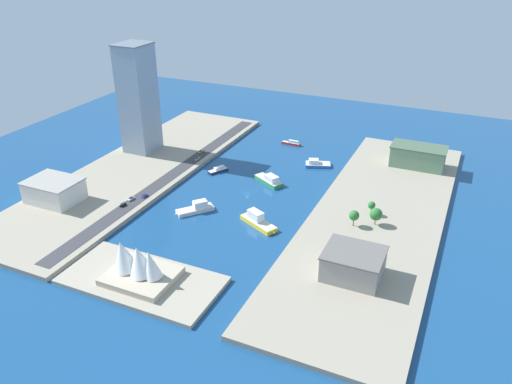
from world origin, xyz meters
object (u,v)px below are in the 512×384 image
(ferry_green_doubledeck, at_px, (269,180))
(suv_black, at_px, (123,205))
(patrol_launch_navy, at_px, (218,170))
(hotel_broad_white, at_px, (54,190))
(terminal_long_green, at_px, (418,156))
(tugboat_red, at_px, (292,143))
(traffic_light_waterfront, at_px, (204,153))
(ferry_yellow_fast, at_px, (258,221))
(van_white, at_px, (131,199))
(opera_landmark, at_px, (137,265))
(taxi_yellow_cab, at_px, (200,152))
(ferry_white_commuter, at_px, (196,208))
(carpark_squat_concrete, at_px, (353,264))
(catamaran_blue, at_px, (317,164))
(tower_tall_glass, at_px, (138,99))
(sedan_silver, at_px, (197,159))
(hatchback_blue, at_px, (145,196))

(ferry_green_doubledeck, height_order, suv_black, ferry_green_doubledeck)
(patrol_launch_navy, distance_m, hotel_broad_white, 104.00)
(terminal_long_green, height_order, suv_black, terminal_long_green)
(tugboat_red, distance_m, traffic_light_waterfront, 71.44)
(ferry_yellow_fast, height_order, van_white, ferry_yellow_fast)
(patrol_launch_navy, bearing_deg, ferry_yellow_fast, 135.11)
(patrol_launch_navy, xyz_separation_m, opera_landmark, (-24.28, 122.37, 7.88))
(taxi_yellow_cab, bearing_deg, ferry_yellow_fast, 137.28)
(ferry_white_commuter, height_order, ferry_yellow_fast, ferry_yellow_fast)
(carpark_squat_concrete, bearing_deg, patrol_launch_navy, -35.47)
(catamaran_blue, relative_size, terminal_long_green, 0.54)
(suv_black, bearing_deg, taxi_yellow_cab, -90.34)
(tugboat_red, relative_size, taxi_yellow_cab, 3.72)
(ferry_yellow_fast, bearing_deg, van_white, 6.44)
(tower_tall_glass, bearing_deg, suv_black, 117.89)
(ferry_yellow_fast, height_order, terminal_long_green, terminal_long_green)
(tugboat_red, height_order, sedan_silver, sedan_silver)
(tower_tall_glass, bearing_deg, tugboat_red, -147.72)
(hatchback_blue, bearing_deg, ferry_green_doubledeck, -137.75)
(ferry_green_doubledeck, relative_size, taxi_yellow_cab, 5.31)
(terminal_long_green, relative_size, van_white, 7.18)
(tugboat_red, distance_m, patrol_launch_navy, 71.94)
(ferry_white_commuter, xyz_separation_m, van_white, (39.78, 8.12, 1.47))
(patrol_launch_navy, xyz_separation_m, tower_tall_glass, (65.76, -7.42, 39.26))
(patrol_launch_navy, bearing_deg, ferry_white_commuter, 105.17)
(tower_tall_glass, relative_size, carpark_squat_concrete, 2.82)
(ferry_yellow_fast, distance_m, van_white, 78.92)
(tower_tall_glass, height_order, hotel_broad_white, tower_tall_glass)
(ferry_white_commuter, xyz_separation_m, suv_black, (39.41, 16.15, 1.49))
(catamaran_blue, bearing_deg, hatchback_blue, 49.59)
(ferry_green_doubledeck, bearing_deg, suv_black, 47.10)
(catamaran_blue, distance_m, suv_black, 134.83)
(tugboat_red, distance_m, taxi_yellow_cab, 70.66)
(carpark_squat_concrete, xyz_separation_m, suv_black, (138.33, -10.99, -5.55))
(ferry_green_doubledeck, bearing_deg, traffic_light_waterfront, -12.94)
(ferry_green_doubledeck, xyz_separation_m, carpark_squat_concrete, (-75.25, 78.86, 6.85))
(van_white, bearing_deg, ferry_yellow_fast, -173.56)
(taxi_yellow_cab, bearing_deg, carpark_squat_concrete, 144.18)
(suv_black, bearing_deg, hatchback_blue, -107.21)
(ferry_yellow_fast, relative_size, taxi_yellow_cab, 5.86)
(ferry_green_doubledeck, height_order, taxi_yellow_cab, ferry_green_doubledeck)
(taxi_yellow_cab, height_order, van_white, van_white)
(catamaran_blue, distance_m, hotel_broad_white, 170.19)
(carpark_squat_concrete, xyz_separation_m, hatchback_blue, (133.76, -25.72, -5.59))
(tugboat_red, height_order, suv_black, suv_black)
(patrol_launch_navy, height_order, tower_tall_glass, tower_tall_glass)
(ferry_yellow_fast, bearing_deg, suv_black, 12.20)
(tower_tall_glass, distance_m, terminal_long_green, 196.36)
(suv_black, bearing_deg, carpark_squat_concrete, 175.46)
(ferry_white_commuter, height_order, sedan_silver, ferry_white_commuter)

